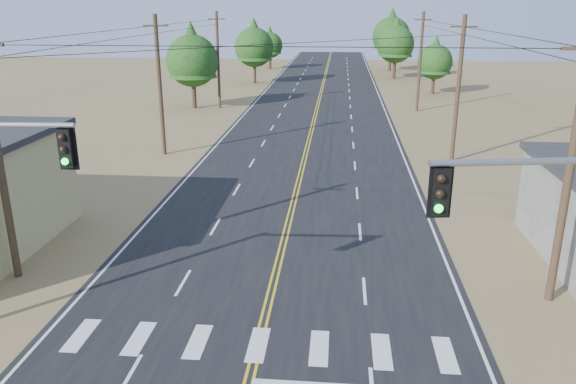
# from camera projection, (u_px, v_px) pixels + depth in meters

# --- Properties ---
(road) EXTENTS (15.00, 200.00, 0.02)m
(road) POSITION_uv_depth(u_px,v_px,m) (303.00, 164.00, 39.09)
(road) COLOR black
(road) RESTS_ON ground
(utility_pole_left_mid) EXTENTS (1.80, 0.30, 10.00)m
(utility_pole_left_mid) POSITION_uv_depth(u_px,v_px,m) (160.00, 85.00, 40.28)
(utility_pole_left_mid) COLOR #4C3826
(utility_pole_left_mid) RESTS_ON ground
(utility_pole_left_far) EXTENTS (1.80, 0.30, 10.00)m
(utility_pole_left_far) POSITION_uv_depth(u_px,v_px,m) (218.00, 59.00, 59.17)
(utility_pole_left_far) COLOR #4C3826
(utility_pole_left_far) RESTS_ON ground
(utility_pole_right_near) EXTENTS (1.80, 0.30, 10.00)m
(utility_pole_right_near) POSITION_uv_depth(u_px,v_px,m) (570.00, 169.00, 19.55)
(utility_pole_right_near) COLOR #4C3826
(utility_pole_right_near) RESTS_ON ground
(utility_pole_right_mid) EXTENTS (1.80, 0.30, 10.00)m
(utility_pole_right_mid) POSITION_uv_depth(u_px,v_px,m) (458.00, 89.00, 38.44)
(utility_pole_right_mid) COLOR #4C3826
(utility_pole_right_mid) RESTS_ON ground
(utility_pole_right_far) EXTENTS (1.80, 0.30, 10.00)m
(utility_pole_right_far) POSITION_uv_depth(u_px,v_px,m) (420.00, 61.00, 57.34)
(utility_pole_right_far) COLOR #4C3826
(utility_pole_right_far) RESTS_ON ground
(tree_left_near) EXTENTS (5.45, 5.45, 9.09)m
(tree_left_near) POSITION_uv_depth(u_px,v_px,m) (192.00, 55.00, 58.86)
(tree_left_near) COLOR #3F2D1E
(tree_left_near) RESTS_ON ground
(tree_left_mid) EXTENTS (5.43, 5.43, 9.05)m
(tree_left_mid) POSITION_uv_depth(u_px,v_px,m) (254.00, 43.00, 78.12)
(tree_left_mid) COLOR #3F2D1E
(tree_left_mid) RESTS_ON ground
(tree_left_far) EXTENTS (4.39, 4.39, 7.31)m
(tree_left_far) POSITION_uv_depth(u_px,v_px,m) (270.00, 42.00, 96.61)
(tree_left_far) COLOR #3F2D1E
(tree_left_far) RESTS_ON ground
(tree_right_near) EXTENTS (4.28, 4.28, 7.13)m
(tree_right_near) POSITION_uv_depth(u_px,v_px,m) (435.00, 58.00, 68.97)
(tree_right_near) COLOR #3F2D1E
(tree_right_near) RESTS_ON ground
(tree_right_mid) EXTENTS (5.49, 5.49, 9.14)m
(tree_right_mid) POSITION_uv_depth(u_px,v_px,m) (396.00, 40.00, 83.31)
(tree_right_mid) COLOR #3F2D1E
(tree_right_mid) RESTS_ON ground
(tree_right_far) EXTENTS (6.19, 6.19, 10.32)m
(tree_right_far) POSITION_uv_depth(u_px,v_px,m) (391.00, 32.00, 92.88)
(tree_right_far) COLOR #3F2D1E
(tree_right_far) RESTS_ON ground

